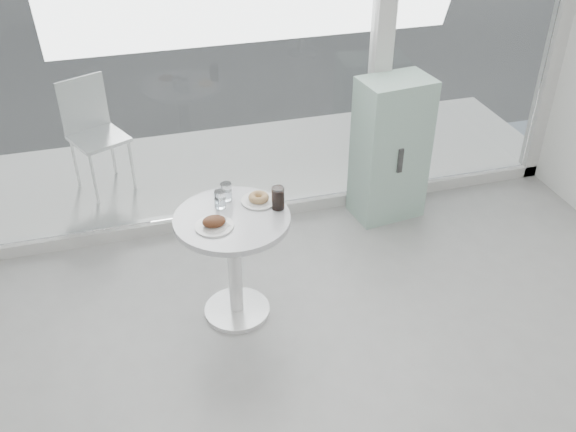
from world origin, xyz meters
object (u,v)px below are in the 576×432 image
object	(u,v)px
main_table	(233,246)
plate_donut	(259,199)
mint_cabinet	(390,150)
water_tumbler_b	(226,193)
cola_glass	(278,199)
water_tumbler_a	(220,200)
plate_fritter	(215,223)
patio_chair	(93,128)

from	to	relation	value
main_table	plate_donut	xyz separation A→B (m)	(0.20, 0.12, 0.24)
mint_cabinet	water_tumbler_b	distance (m)	1.60
plate_donut	water_tumbler_b	xyz separation A→B (m)	(-0.19, 0.08, 0.03)
water_tumbler_b	cola_glass	size ratio (longest dim) A/B	0.79
main_table	water_tumbler_b	world-z (taller)	water_tumbler_b
water_tumbler_b	plate_donut	bearing A→B (deg)	-22.73
plate_donut	water_tumbler_b	world-z (taller)	water_tumbler_b
water_tumbler_b	cola_glass	xyz separation A→B (m)	(0.29, -0.19, 0.02)
main_table	water_tumbler_b	size ratio (longest dim) A/B	6.52
plate_donut	water_tumbler_a	size ratio (longest dim) A/B	1.93
water_tumbler_a	water_tumbler_b	distance (m)	0.09
mint_cabinet	plate_donut	world-z (taller)	mint_cabinet
plate_fritter	plate_donut	xyz separation A→B (m)	(0.32, 0.20, -0.01)
cola_glass	mint_cabinet	bearing A→B (deg)	36.66
plate_fritter	plate_donut	world-z (taller)	plate_fritter
plate_donut	water_tumbler_a	distance (m)	0.25
main_table	cola_glass	xyz separation A→B (m)	(0.30, 0.01, 0.29)
patio_chair	mint_cabinet	bearing A→B (deg)	-49.23
water_tumbler_a	cola_glass	xyz separation A→B (m)	(0.34, -0.11, 0.02)
plate_donut	water_tumbler_a	xyz separation A→B (m)	(-0.25, 0.00, 0.03)
plate_fritter	water_tumbler_a	size ratio (longest dim) A/B	2.02
mint_cabinet	cola_glass	size ratio (longest dim) A/B	7.78
cola_glass	plate_fritter	bearing A→B (deg)	-167.75
plate_fritter	mint_cabinet	bearing A→B (deg)	31.13
cola_glass	water_tumbler_b	bearing A→B (deg)	146.79
water_tumbler_a	cola_glass	size ratio (longest dim) A/B	0.77
plate_fritter	cola_glass	bearing A→B (deg)	12.25
mint_cabinet	plate_donut	distance (m)	1.46
mint_cabinet	patio_chair	distance (m)	2.46
patio_chair	cola_glass	distance (m)	2.19
plate_fritter	water_tumbler_b	size ratio (longest dim) A/B	1.97
patio_chair	water_tumbler_a	size ratio (longest dim) A/B	8.24
cola_glass	water_tumbler_a	bearing A→B (deg)	161.98
patio_chair	plate_fritter	bearing A→B (deg)	-95.65
mint_cabinet	water_tumbler_a	bearing A→B (deg)	-160.78
main_table	mint_cabinet	distance (m)	1.68
main_table	plate_fritter	bearing A→B (deg)	-147.33
main_table	plate_fritter	xyz separation A→B (m)	(-0.12, -0.08, 0.25)
plate_donut	cola_glass	size ratio (longest dim) A/B	1.49
patio_chair	plate_donut	xyz separation A→B (m)	(0.99, -1.77, 0.20)
main_table	water_tumbler_a	bearing A→B (deg)	109.84
plate_fritter	cola_glass	distance (m)	0.43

